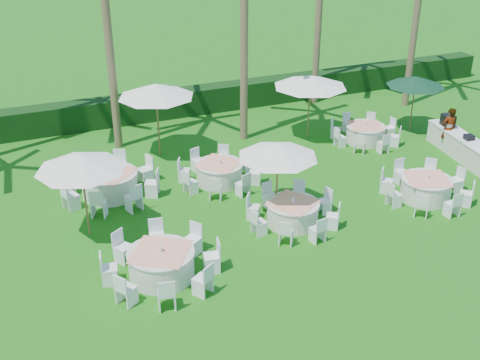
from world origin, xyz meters
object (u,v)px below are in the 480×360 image
at_px(banquet_table_d, 110,183).
at_px(umbrella_b, 278,151).
at_px(banquet_table_e, 220,172).
at_px(umbrella_c, 156,90).
at_px(banquet_table_a, 161,263).
at_px(banquet_table_c, 426,188).
at_px(banquet_table_f, 365,133).
at_px(umbrella_d, 310,81).
at_px(umbrella_green, 416,81).
at_px(umbrella_a, 80,162).
at_px(staff_person, 448,129).
at_px(buffet_table, 461,145).
at_px(banquet_table_b, 292,212).

relative_size(banquet_table_d, umbrella_b, 1.30).
xyz_separation_m(banquet_table_e, umbrella_c, (-1.34, 3.21, 2.30)).
height_order(banquet_table_a, banquet_table_c, banquet_table_a).
distance_m(banquet_table_a, umbrella_b, 5.19).
height_order(banquet_table_f, umbrella_d, umbrella_d).
distance_m(banquet_table_a, umbrella_green, 14.69).
bearing_deg(umbrella_a, banquet_table_f, 14.18).
bearing_deg(umbrella_c, umbrella_b, -70.08).
height_order(banquet_table_c, umbrella_d, umbrella_d).
relative_size(banquet_table_e, staff_person, 1.66).
xyz_separation_m(umbrella_a, umbrella_green, (14.59, 3.35, -0.24)).
distance_m(banquet_table_d, buffet_table, 13.74).
bearing_deg(umbrella_b, umbrella_d, 52.99).
relative_size(banquet_table_d, umbrella_a, 1.24).
height_order(banquet_table_c, umbrella_c, umbrella_c).
distance_m(umbrella_d, staff_person, 5.91).
distance_m(banquet_table_d, umbrella_b, 6.19).
distance_m(umbrella_b, staff_person, 9.10).
height_order(banquet_table_e, umbrella_a, umbrella_a).
distance_m(umbrella_b, umbrella_d, 6.89).
bearing_deg(umbrella_green, banquet_table_d, -175.91).
bearing_deg(umbrella_d, banquet_table_f, -34.30).
height_order(banquet_table_f, buffet_table, buffet_table).
distance_m(banquet_table_c, staff_person, 4.71).
relative_size(banquet_table_c, banquet_table_d, 0.90).
bearing_deg(umbrella_a, umbrella_d, 23.65).
distance_m(banquet_table_f, buffet_table, 3.83).
distance_m(banquet_table_c, umbrella_a, 11.55).
distance_m(banquet_table_f, umbrella_a, 12.61).
relative_size(umbrella_c, umbrella_green, 1.20).
bearing_deg(umbrella_d, umbrella_b, -127.01).
relative_size(banquet_table_a, banquet_table_e, 1.10).
xyz_separation_m(umbrella_c, umbrella_d, (6.37, -0.64, -0.21)).
relative_size(banquet_table_b, umbrella_green, 1.20).
distance_m(banquet_table_b, umbrella_b, 2.05).
relative_size(banquet_table_c, umbrella_b, 1.18).
bearing_deg(staff_person, banquet_table_f, -32.16).
distance_m(banquet_table_a, banquet_table_f, 12.19).
relative_size(banquet_table_b, umbrella_a, 1.09).
xyz_separation_m(umbrella_d, umbrella_green, (4.53, -1.05, -0.24)).
distance_m(banquet_table_f, staff_person, 3.32).
height_order(banquet_table_f, umbrella_green, umbrella_green).
bearing_deg(banquet_table_b, umbrella_a, 163.73).
height_order(banquet_table_c, banquet_table_e, banquet_table_c).
relative_size(banquet_table_f, umbrella_a, 1.06).
relative_size(banquet_table_c, staff_person, 1.70).
xyz_separation_m(banquet_table_c, umbrella_c, (-7.47, 7.12, 2.30)).
bearing_deg(umbrella_a, umbrella_c, 53.77).
bearing_deg(umbrella_b, buffet_table, 9.03).
distance_m(umbrella_c, staff_person, 11.80).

